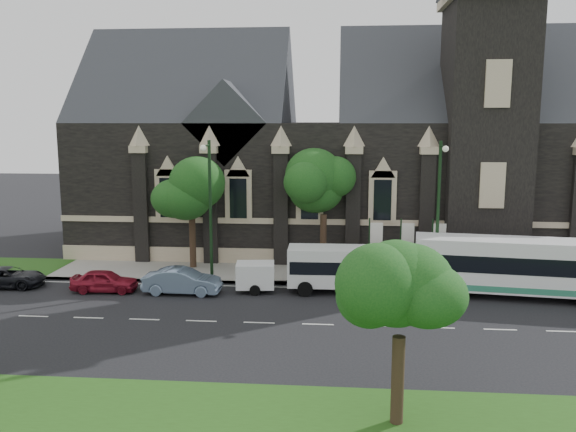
# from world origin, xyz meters

# --- Properties ---
(ground) EXTENTS (160.00, 160.00, 0.00)m
(ground) POSITION_xyz_m (0.00, 0.00, 0.00)
(ground) COLOR black
(ground) RESTS_ON ground
(sidewalk) EXTENTS (80.00, 5.00, 0.15)m
(sidewalk) POSITION_xyz_m (0.00, 9.50, 0.07)
(sidewalk) COLOR gray
(sidewalk) RESTS_ON ground
(museum) EXTENTS (40.00, 17.70, 29.90)m
(museum) POSITION_xyz_m (5.12, 18.78, 8.17)
(museum) COLOR black
(museum) RESTS_ON ground
(tree_park_east) EXTENTS (3.40, 3.40, 6.28)m
(tree_park_east) POSITION_xyz_m (6.18, -9.32, 4.62)
(tree_park_east) COLOR black
(tree_park_east) RESTS_ON ground
(tree_walk_right) EXTENTS (4.08, 4.08, 7.80)m
(tree_walk_right) POSITION_xyz_m (3.21, 10.71, 5.82)
(tree_walk_right) COLOR black
(tree_walk_right) RESTS_ON ground
(tree_walk_left) EXTENTS (3.91, 3.91, 7.64)m
(tree_walk_left) POSITION_xyz_m (-5.80, 10.70, 5.73)
(tree_walk_left) COLOR black
(tree_walk_left) RESTS_ON ground
(street_lamp_near) EXTENTS (0.36, 1.88, 9.00)m
(street_lamp_near) POSITION_xyz_m (10.00, 7.09, 5.11)
(street_lamp_near) COLOR black
(street_lamp_near) RESTS_ON ground
(street_lamp_mid) EXTENTS (0.36, 1.88, 9.00)m
(street_lamp_mid) POSITION_xyz_m (-4.00, 7.09, 5.11)
(street_lamp_mid) COLOR black
(street_lamp_mid) RESTS_ON ground
(banner_flag_left) EXTENTS (0.90, 0.10, 4.00)m
(banner_flag_left) POSITION_xyz_m (6.29, 9.00, 2.38)
(banner_flag_left) COLOR black
(banner_flag_left) RESTS_ON ground
(banner_flag_center) EXTENTS (0.90, 0.10, 4.00)m
(banner_flag_center) POSITION_xyz_m (8.29, 9.00, 2.38)
(banner_flag_center) COLOR black
(banner_flag_center) RESTS_ON ground
(banner_flag_right) EXTENTS (0.90, 0.10, 4.00)m
(banner_flag_right) POSITION_xyz_m (10.29, 9.00, 2.38)
(banner_flag_right) COLOR black
(banner_flag_right) RESTS_ON ground
(tour_coach) EXTENTS (12.03, 3.96, 3.45)m
(tour_coach) POSITION_xyz_m (14.48, 5.53, 1.88)
(tour_coach) COLOR white
(tour_coach) RESTS_ON ground
(shuttle_bus) EXTENTS (7.08, 2.60, 2.72)m
(shuttle_bus) POSITION_xyz_m (4.56, 5.85, 1.58)
(shuttle_bus) COLOR silver
(shuttle_bus) RESTS_ON ground
(box_trailer) EXTENTS (3.35, 1.98, 1.75)m
(box_trailer) POSITION_xyz_m (-0.95, 5.50, 0.99)
(box_trailer) COLOR silver
(box_trailer) RESTS_ON ground
(sedan) EXTENTS (4.64, 1.69, 1.52)m
(sedan) POSITION_xyz_m (-5.23, 4.70, 0.76)
(sedan) COLOR #768CAA
(sedan) RESTS_ON ground
(car_far_red) EXTENTS (3.99, 1.75, 1.34)m
(car_far_red) POSITION_xyz_m (-10.00, 4.70, 0.67)
(car_far_red) COLOR maroon
(car_far_red) RESTS_ON ground
(car_far_black) EXTENTS (4.56, 2.35, 1.23)m
(car_far_black) POSITION_xyz_m (-16.33, 5.19, 0.62)
(car_far_black) COLOR black
(car_far_black) RESTS_ON ground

